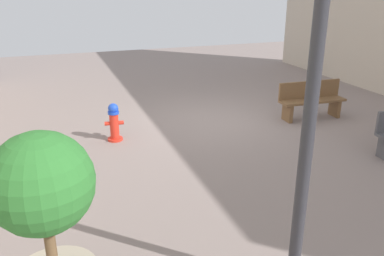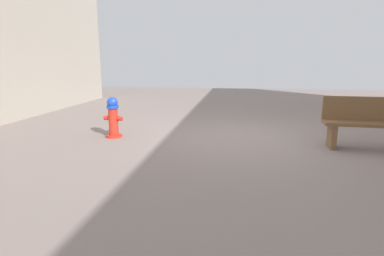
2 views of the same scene
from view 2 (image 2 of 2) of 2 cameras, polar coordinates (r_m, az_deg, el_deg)
The scene contains 3 objects.
ground_plane at distance 6.81m, azimuth 8.36°, elevation -1.59°, with size 23.40×23.40×0.00m, color gray.
fire_hydrant at distance 6.84m, azimuth -14.06°, elevation 1.92°, with size 0.43×0.40×0.86m.
bench_near at distance 6.61m, azimuth 29.94°, elevation 0.90°, with size 1.76×0.53×0.95m.
Camera 2 is at (0.01, 6.61, 1.61)m, focal length 29.46 mm.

